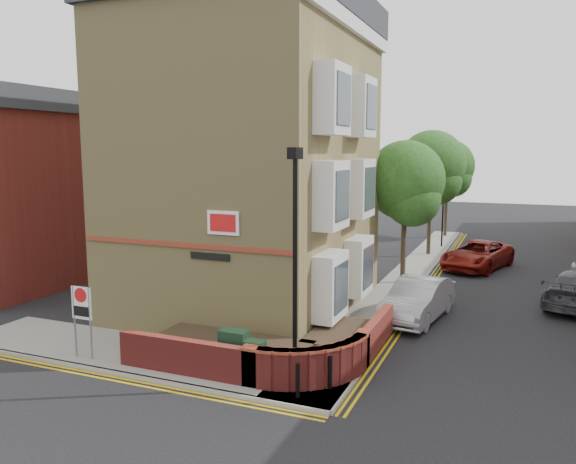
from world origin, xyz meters
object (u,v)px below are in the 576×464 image
Objects in this scene: lamppost at (295,266)px; zone_sign at (82,309)px; utility_cabinet_large at (234,351)px; silver_car_near at (418,300)px.

zone_sign is at bearing -173.93° from lamppost.
zone_sign is (-6.60, -0.70, -1.70)m from lamppost.
lamppost is 3.24m from utility_cabinet_large.
utility_cabinet_large is 0.26× the size of silver_car_near.
utility_cabinet_large is at bearing 176.99° from lamppost.
lamppost is at bearing -96.63° from silver_car_near.
zone_sign is at bearing -170.31° from utility_cabinet_large.
silver_car_near is (8.61, 8.15, -0.87)m from zone_sign.
lamppost reaches higher than utility_cabinet_large.
lamppost is 2.86× the size of zone_sign.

